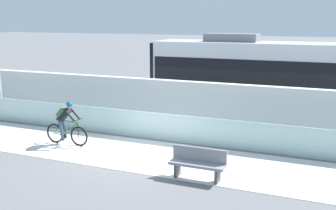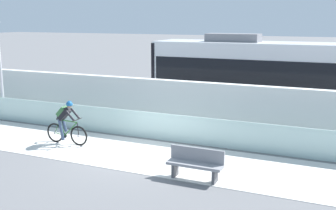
% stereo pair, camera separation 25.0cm
% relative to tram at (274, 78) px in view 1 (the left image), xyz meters
% --- Properties ---
extents(ground_plane, '(200.00, 200.00, 0.00)m').
position_rel_tram_xyz_m(ground_plane, '(-3.50, -6.85, -1.89)').
color(ground_plane, slate).
extents(bike_path_deck, '(32.00, 3.20, 0.01)m').
position_rel_tram_xyz_m(bike_path_deck, '(-3.50, -6.85, -1.89)').
color(bike_path_deck, silver).
rests_on(bike_path_deck, ground).
extents(glass_parapet, '(32.00, 0.05, 1.02)m').
position_rel_tram_xyz_m(glass_parapet, '(-3.50, -5.00, -1.38)').
color(glass_parapet, silver).
rests_on(glass_parapet, ground).
extents(concrete_barrier_wall, '(32.00, 0.36, 2.00)m').
position_rel_tram_xyz_m(concrete_barrier_wall, '(-3.50, -3.20, -0.89)').
color(concrete_barrier_wall, silver).
rests_on(concrete_barrier_wall, ground).
extents(tram_rail_near, '(32.00, 0.08, 0.01)m').
position_rel_tram_xyz_m(tram_rail_near, '(-3.50, -0.72, -1.89)').
color(tram_rail_near, '#595654').
rests_on(tram_rail_near, ground).
extents(tram_rail_far, '(32.00, 0.08, 0.01)m').
position_rel_tram_xyz_m(tram_rail_far, '(-3.50, 0.72, -1.89)').
color(tram_rail_far, '#595654').
rests_on(tram_rail_far, ground).
extents(tram, '(11.06, 2.54, 3.81)m').
position_rel_tram_xyz_m(tram, '(0.00, 0.00, 0.00)').
color(tram, silver).
rests_on(tram, ground).
extents(cyclist_on_bike, '(1.77, 0.58, 1.61)m').
position_rel_tram_xyz_m(cyclist_on_bike, '(-6.20, -6.85, -1.09)').
color(cyclist_on_bike, black).
rests_on(cyclist_on_bike, ground).
extents(bench, '(1.60, 0.45, 0.89)m').
position_rel_tram_xyz_m(bench, '(-0.75, -8.14, -1.41)').
color(bench, gray).
rests_on(bench, ground).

